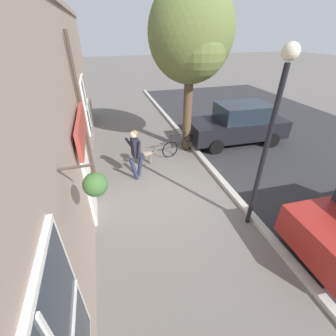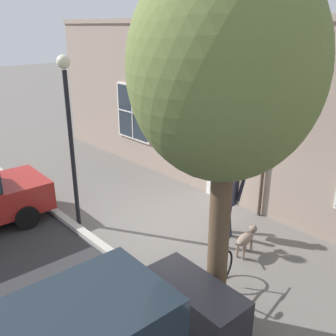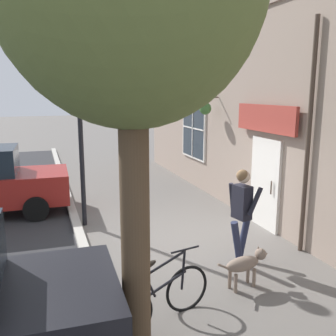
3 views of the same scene
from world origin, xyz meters
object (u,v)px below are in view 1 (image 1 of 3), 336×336
(pedestrian_walking, at_px, (136,150))
(leaning_bicycle, at_px, (180,145))
(street_tree_by_curb, at_px, (192,38))
(street_lamp, at_px, (273,121))
(parked_car_mid_block, at_px, (238,124))
(dog_on_leash, at_px, (143,155))

(pedestrian_walking, height_order, leaning_bicycle, pedestrian_walking)
(street_tree_by_curb, distance_m, street_lamp, 4.74)
(street_tree_by_curb, distance_m, parked_car_mid_block, 4.13)
(street_tree_by_curb, bearing_deg, street_lamp, -89.06)
(street_tree_by_curb, relative_size, street_lamp, 1.39)
(dog_on_leash, height_order, street_tree_by_curb, street_tree_by_curb)
(leaning_bicycle, distance_m, street_lamp, 4.99)
(dog_on_leash, distance_m, street_lamp, 5.00)
(pedestrian_walking, xyz_separation_m, parked_car_mid_block, (4.88, 1.69, -0.20))
(leaning_bicycle, xyz_separation_m, parked_car_mid_block, (2.87, 0.36, 0.50))
(dog_on_leash, height_order, parked_car_mid_block, parked_car_mid_block)
(leaning_bicycle, xyz_separation_m, street_lamp, (0.50, -4.30, 2.48))
(pedestrian_walking, relative_size, dog_on_leash, 1.72)
(parked_car_mid_block, bearing_deg, leaning_bicycle, -172.88)
(leaning_bicycle, height_order, parked_car_mid_block, parked_car_mid_block)
(street_lamp, bearing_deg, street_tree_by_curb, 90.94)
(pedestrian_walking, height_order, street_tree_by_curb, street_tree_by_curb)
(street_lamp, bearing_deg, leaning_bicycle, 96.65)
(dog_on_leash, height_order, street_lamp, street_lamp)
(pedestrian_walking, bearing_deg, leaning_bicycle, 33.52)
(pedestrian_walking, distance_m, leaning_bicycle, 2.51)
(dog_on_leash, relative_size, street_tree_by_curb, 0.17)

